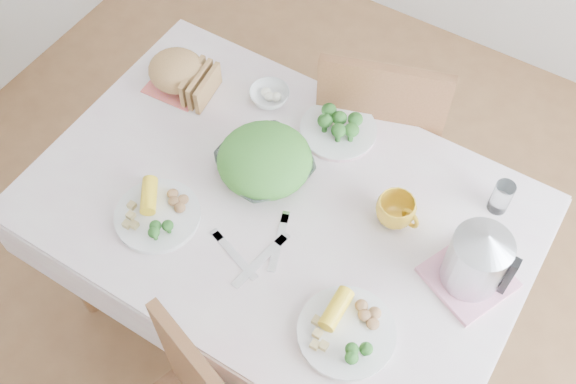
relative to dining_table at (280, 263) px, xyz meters
The scene contains 18 objects.
floor 0.38m from the dining_table, ahead, with size 3.60×3.60×0.00m, color brown.
dining_table is the anchor object (origin of this frame).
tablecloth 0.38m from the dining_table, ahead, with size 1.50×1.00×0.01m, color silver.
chair_far 0.67m from the dining_table, 87.17° to the left, with size 0.45×0.45×0.99m, color brown.
salad_bowl 0.44m from the dining_table, 141.97° to the left, with size 0.28×0.28×0.07m, color white.
dinner_plate_left 0.54m from the dining_table, 140.56° to the right, with size 0.26×0.26×0.02m, color white.
dinner_plate_right 0.61m from the dining_table, 34.27° to the right, with size 0.27×0.27×0.02m, color white.
broccoli_plate 0.52m from the dining_table, 87.48° to the left, with size 0.25×0.25×0.02m, color beige.
napkin 0.72m from the dining_table, 156.96° to the left, with size 0.19×0.19×0.00m, color #E3655A.
bread_loaf 0.75m from the dining_table, 156.96° to the left, with size 0.20×0.19×0.12m, color olive.
fruit_bowl 0.59m from the dining_table, 126.58° to the left, with size 0.14×0.14×0.04m, color white.
yellow_mug 0.56m from the dining_table, 23.11° to the left, with size 0.12×0.12×0.09m, color gold.
glass_tumbler 0.80m from the dining_table, 30.89° to the left, with size 0.06×0.06×0.11m, color white.
pink_tray 0.71m from the dining_table, ahead, with size 0.21×0.21×0.02m, color pink.
electric_kettle 0.78m from the dining_table, ahead, with size 0.16×0.16×0.23m, color #B2B5BA.
fork_left 0.41m from the dining_table, 58.13° to the right, with size 0.02×0.20×0.00m, color silver.
fork_right 0.44m from the dining_table, 73.43° to the right, with size 0.02×0.22×0.00m, color silver.
knife 0.45m from the dining_table, 93.94° to the right, with size 0.02×0.20×0.00m, color silver.
Camera 1 is at (0.61, -0.92, 2.49)m, focal length 42.00 mm.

